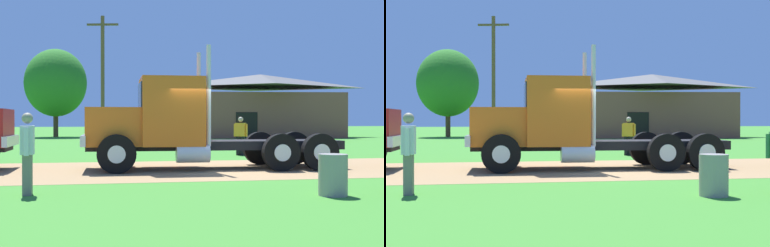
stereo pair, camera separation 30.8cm
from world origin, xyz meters
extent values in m
plane|color=#3B802A|center=(0.00, 0.00, 0.00)|extent=(200.00, 200.00, 0.00)
cube|color=#9C7A50|center=(0.00, 0.00, 0.00)|extent=(120.00, 6.51, 0.01)
cube|color=black|center=(0.35, 0.15, 0.76)|extent=(8.18, 1.76, 0.28)
cube|color=orange|center=(-2.88, 0.23, 1.36)|extent=(1.73, 2.08, 1.19)
cube|color=silver|center=(-3.77, 0.25, 0.94)|extent=(0.22, 2.24, 0.32)
cube|color=orange|center=(-1.10, 0.18, 1.83)|extent=(1.96, 2.38, 2.12)
cube|color=#2D3D4C|center=(-2.07, 0.21, 2.25)|extent=(0.09, 1.94, 0.93)
cylinder|color=silver|center=(-0.06, -0.77, 2.31)|extent=(0.14, 0.14, 3.09)
cylinder|color=silver|center=(-0.01, 1.08, 2.31)|extent=(0.14, 0.14, 3.09)
cylinder|color=silver|center=(-0.56, -0.85, 0.54)|extent=(1.01, 0.55, 0.52)
cylinder|color=black|center=(-2.83, -0.94, 0.57)|extent=(1.15, 0.33, 1.15)
cylinder|color=silver|center=(-2.83, -1.10, 0.57)|extent=(0.52, 0.05, 0.52)
cylinder|color=black|center=(-2.77, 1.39, 0.57)|extent=(1.15, 0.33, 1.15)
cylinder|color=silver|center=(-2.77, 1.55, 0.57)|extent=(0.52, 0.05, 0.52)
cylinder|color=black|center=(3.39, -1.10, 0.57)|extent=(1.15, 0.33, 1.15)
cylinder|color=silver|center=(3.39, -1.26, 0.57)|extent=(0.52, 0.05, 0.52)
cylinder|color=black|center=(3.45, 1.23, 0.57)|extent=(1.15, 0.33, 1.15)
cylinder|color=silver|center=(3.45, 1.39, 0.57)|extent=(0.52, 0.05, 0.52)
cylinder|color=black|center=(2.14, -1.06, 0.57)|extent=(1.15, 0.33, 1.15)
cylinder|color=silver|center=(2.14, -1.22, 0.57)|extent=(0.52, 0.05, 0.52)
cylinder|color=black|center=(2.20, 1.26, 0.57)|extent=(1.15, 0.33, 1.15)
cylinder|color=silver|center=(2.20, 1.42, 0.57)|extent=(0.52, 0.05, 0.52)
cube|color=silver|center=(-6.07, 0.89, 0.91)|extent=(0.17, 2.20, 0.32)
cube|color=silver|center=(-4.79, -4.86, 1.15)|extent=(0.27, 0.40, 0.60)
sphere|color=gray|center=(-4.79, -4.86, 1.61)|extent=(0.23, 0.23, 0.23)
cube|color=slate|center=(-4.80, -4.77, 0.42)|extent=(0.18, 0.17, 0.85)
cube|color=slate|center=(-4.79, -4.95, 0.42)|extent=(0.18, 0.17, 0.85)
cylinder|color=silver|center=(-4.80, -4.61, 1.12)|extent=(0.10, 0.10, 0.57)
cylinder|color=silver|center=(-4.79, -5.11, 1.12)|extent=(0.10, 0.10, 0.57)
cylinder|color=#33723F|center=(2.72, -5.97, 1.02)|extent=(0.10, 0.10, 0.52)
cube|color=gold|center=(2.81, 5.94, 1.14)|extent=(0.51, 0.47, 0.59)
sphere|color=#9C9375|center=(2.81, 5.94, 1.59)|extent=(0.23, 0.23, 0.23)
cube|color=black|center=(2.73, 5.99, 0.42)|extent=(0.24, 0.24, 0.84)
cube|color=black|center=(2.89, 5.88, 0.42)|extent=(0.24, 0.24, 0.84)
cylinder|color=gold|center=(2.59, 6.10, 1.11)|extent=(0.10, 0.10, 0.56)
cylinder|color=gold|center=(3.03, 5.78, 1.11)|extent=(0.10, 0.10, 0.56)
cylinder|color=gray|center=(1.45, -6.07, 0.43)|extent=(0.60, 0.60, 0.86)
cube|color=brown|center=(11.04, 28.94, 1.95)|extent=(14.04, 9.14, 3.89)
pyramid|color=#4D4D4D|center=(11.04, 28.94, 5.10)|extent=(14.74, 9.60, 1.20)
cube|color=black|center=(8.67, 25.17, 1.10)|extent=(1.80, 0.23, 2.20)
cylinder|color=brown|center=(-3.14, 20.48, 4.42)|extent=(0.26, 0.26, 8.83)
cube|color=brown|center=(-3.14, 20.48, 8.23)|extent=(2.18, 0.59, 0.14)
cylinder|color=#513823|center=(-7.29, 31.96, 1.34)|extent=(0.44, 0.44, 2.69)
ellipsoid|color=#296F21|center=(-7.29, 31.96, 4.91)|extent=(5.56, 5.56, 6.12)
camera|label=1|loc=(-3.29, -16.02, 1.58)|focal=48.10mm
camera|label=2|loc=(-2.98, -16.07, 1.58)|focal=48.10mm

